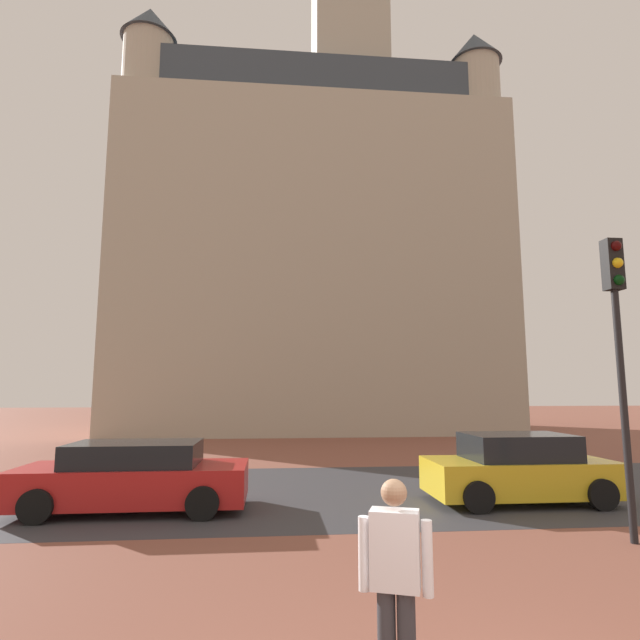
{
  "coord_description": "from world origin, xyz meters",
  "views": [
    {
      "loc": [
        -1.38,
        -3.26,
        2.47
      ],
      "look_at": [
        -0.1,
        10.09,
        4.3
      ],
      "focal_mm": 28.54,
      "sensor_mm": 36.0,
      "label": 1
    }
  ],
  "objects_px": {
    "car_red": "(134,477)",
    "traffic_light_pole": "(618,328)",
    "person_skater": "(396,575)",
    "car_yellow": "(519,469)"
  },
  "relations": [
    {
      "from": "car_yellow",
      "to": "traffic_light_pole",
      "type": "distance_m",
      "value": 4.18
    },
    {
      "from": "car_red",
      "to": "traffic_light_pole",
      "type": "bearing_deg",
      "value": -19.46
    },
    {
      "from": "person_skater",
      "to": "traffic_light_pole",
      "type": "distance_m",
      "value": 6.66
    },
    {
      "from": "person_skater",
      "to": "traffic_light_pole",
      "type": "bearing_deg",
      "value": 37.79
    },
    {
      "from": "car_red",
      "to": "traffic_light_pole",
      "type": "relative_size",
      "value": 0.91
    },
    {
      "from": "traffic_light_pole",
      "to": "car_red",
      "type": "bearing_deg",
      "value": 160.54
    },
    {
      "from": "person_skater",
      "to": "traffic_light_pole",
      "type": "height_order",
      "value": "traffic_light_pole"
    },
    {
      "from": "car_yellow",
      "to": "traffic_light_pole",
      "type": "bearing_deg",
      "value": -82.83
    },
    {
      "from": "person_skater",
      "to": "traffic_light_pole",
      "type": "xyz_separation_m",
      "value": [
        4.86,
        3.77,
        2.56
      ]
    },
    {
      "from": "person_skater",
      "to": "car_yellow",
      "type": "xyz_separation_m",
      "value": [
        4.47,
        6.84,
        -0.26
      ]
    }
  ]
}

